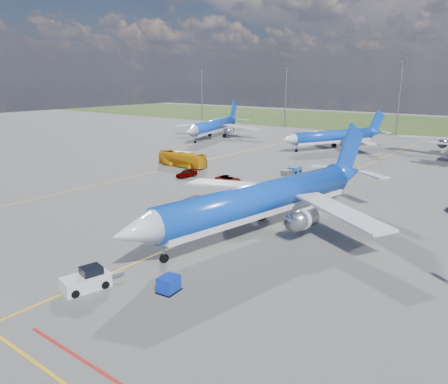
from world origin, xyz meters
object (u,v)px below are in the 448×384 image
Objects in this scene: bg_jet_nw at (214,138)px; uld_container at (169,284)px; pushback_tug at (87,280)px; service_car_a at (187,173)px; baggage_tug_c at (292,171)px; bg_jet_nnw at (333,149)px; service_car_b at (228,179)px; apron_bus at (182,159)px; main_airliner at (262,230)px.

bg_jet_nw is 98.50m from uld_container.
pushback_tug reaches higher than uld_container.
baggage_tug_c is (13.73, 14.43, -0.17)m from service_car_a.
bg_jet_nnw is 33.55m from baggage_tug_c.
service_car_b is (-19.93, 34.67, -0.05)m from uld_container.
service_car_b is at bearing -63.45° from bg_jet_nnw.
apron_bus is at bearing -74.89° from bg_jet_nw.
apron_bus is 22.39m from baggage_tug_c.
service_car_a reaches higher than uld_container.
bg_jet_nw is 58.99m from service_car_b.
service_car_b is (-17.71, 16.72, 0.64)m from main_airliner.
pushback_tug is (52.96, -82.81, 0.76)m from bg_jet_nw.
bg_jet_nnw reaches higher than baggage_tug_c.
service_car_a is at bearing -133.00° from apron_bus.
bg_jet_nw is 1.13× the size of bg_jet_nnw.
apron_bus is 2.06× the size of baggage_tug_c.
uld_container reaches higher than service_car_b.
service_car_b is (39.00, -44.25, 0.64)m from bg_jet_nw.
bg_jet_nnw reaches higher than apron_bus.
baggage_tug_c is at bearing 51.04° from service_car_a.
bg_jet_nw is 3.50× the size of apron_bus.
uld_container is at bearing -68.96° from bg_jet_nw.
bg_jet_nnw is 20.19× the size of uld_container.
bg_jet_nw reaches higher than baggage_tug_c.
pushback_tug is at bearing -152.88° from uld_container.
bg_jet_nnw is 7.52× the size of service_car_b.
service_car_a is 0.80× the size of baggage_tug_c.
bg_jet_nnw is 86.23m from pushback_tug.
main_airliner is 9.27× the size of service_car_b.
uld_container is at bearing -73.18° from main_airliner.
main_airliner reaches higher than service_car_b.
uld_container is (5.97, 3.89, -0.08)m from pushback_tug.
bg_jet_nw is 22.77× the size of uld_container.
bg_jet_nw is 8.99× the size of service_car_a.
bg_jet_nnw is at bearing -20.00° from apron_bus.
apron_bus is (-33.65, 22.32, 1.55)m from main_airliner.
main_airliner is 22.17m from pushback_tug.
main_airliner is 32.65m from baggage_tug_c.
pushback_tug is 1.31× the size of service_car_a.
uld_container is 0.37× the size of service_car_b.
uld_container is at bearing -138.70° from apron_bus.
bg_jet_nw is 98.30m from pushback_tug.
bg_jet_nnw is at bearing 103.90° from baggage_tug_c.
pushback_tug is at bearing -169.95° from service_car_b.
bg_jet_nnw is 83.73m from uld_container.
main_airliner is 9.82× the size of service_car_a.
baggage_tug_c is (-14.89, 48.04, -0.12)m from uld_container.
bg_jet_nw is 45.03m from apron_bus.
apron_bus is at bearing -84.85° from bg_jet_nnw.
bg_jet_nw reaches higher than uld_container.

